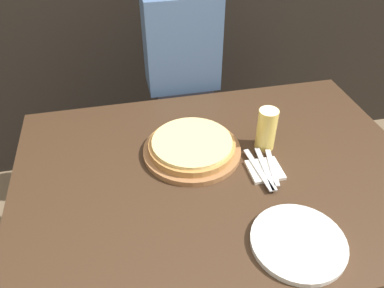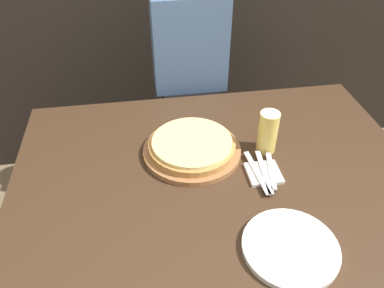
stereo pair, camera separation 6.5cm
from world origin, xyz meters
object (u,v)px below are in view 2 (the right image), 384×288
(beer_glass, at_px, (268,130))
(dinner_knife, at_px, (264,171))
(fork, at_px, (257,172))
(diner_person, at_px, (189,92))
(pizza_on_board, at_px, (192,147))
(spoon, at_px, (271,170))
(dinner_plate, at_px, (290,248))

(beer_glass, xyz_separation_m, dinner_knife, (-0.05, -0.13, -0.07))
(fork, bearing_deg, diner_person, 100.46)
(fork, bearing_deg, pizza_on_board, 142.65)
(fork, bearing_deg, beer_glass, 61.11)
(fork, xyz_separation_m, spoon, (0.05, -0.00, 0.00))
(spoon, bearing_deg, pizza_on_board, 148.71)
(beer_glass, relative_size, dinner_knife, 0.74)
(dinner_plate, distance_m, spoon, 0.30)
(beer_glass, xyz_separation_m, dinner_plate, (-0.06, -0.43, -0.08))
(fork, height_order, spoon, same)
(dinner_plate, xyz_separation_m, fork, (-0.01, 0.30, 0.01))
(pizza_on_board, height_order, spoon, pizza_on_board)
(pizza_on_board, bearing_deg, spoon, -31.29)
(dinner_plate, bearing_deg, beer_glass, 81.54)
(fork, bearing_deg, dinner_knife, 0.00)
(dinner_plate, height_order, fork, dinner_plate)
(dinner_plate, distance_m, fork, 0.30)
(pizza_on_board, bearing_deg, fork, -37.35)
(pizza_on_board, bearing_deg, diner_person, 82.56)
(beer_glass, height_order, dinner_plate, beer_glass)
(dinner_plate, relative_size, dinner_knife, 1.25)
(pizza_on_board, relative_size, beer_glass, 2.23)
(dinner_knife, xyz_separation_m, spoon, (0.02, -0.00, 0.00))
(spoon, height_order, diner_person, diner_person)
(pizza_on_board, height_order, fork, pizza_on_board)
(dinner_knife, distance_m, spoon, 0.02)
(pizza_on_board, height_order, diner_person, diner_person)
(beer_glass, bearing_deg, pizza_on_board, 175.42)
(dinner_plate, relative_size, spoon, 1.47)
(pizza_on_board, bearing_deg, dinner_plate, -65.71)
(diner_person, bearing_deg, dinner_plate, -82.29)
(diner_person, bearing_deg, beer_glass, -70.48)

